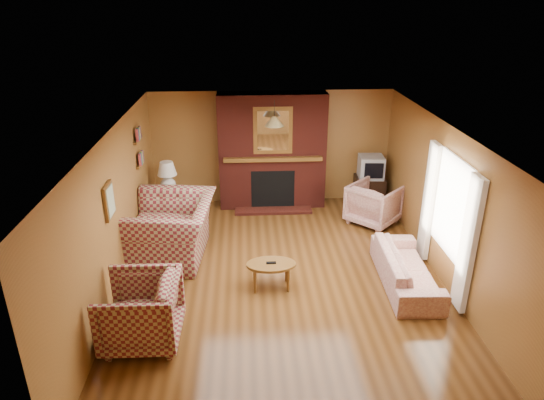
{
  "coord_description": "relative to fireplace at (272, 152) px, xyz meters",
  "views": [
    {
      "loc": [
        -0.57,
        -6.6,
        4.2
      ],
      "look_at": [
        -0.14,
        0.6,
        1.12
      ],
      "focal_mm": 32.0,
      "sensor_mm": 36.0,
      "label": 1
    }
  ],
  "objects": [
    {
      "name": "ceiling",
      "position": [
        0.0,
        -2.98,
        1.22
      ],
      "size": [
        6.5,
        6.5,
        0.0
      ],
      "primitive_type": "plane",
      "rotation": [
        3.14,
        0.0,
        0.0
      ],
      "color": "white",
      "rests_on": "wall_back"
    },
    {
      "name": "coffee_table",
      "position": [
        -0.21,
        -3.19,
        -0.83
      ],
      "size": [
        0.76,
        0.47,
        0.44
      ],
      "color": "brown",
      "rests_on": "floor"
    },
    {
      "name": "fireplace",
      "position": [
        0.0,
        0.0,
        0.0
      ],
      "size": [
        2.2,
        0.82,
        2.4
      ],
      "color": "#501811",
      "rests_on": "floor"
    },
    {
      "name": "floor",
      "position": [
        0.0,
        -2.98,
        -1.18
      ],
      "size": [
        6.5,
        6.5,
        0.0
      ],
      "primitive_type": "plane",
      "color": "#4A2A0F",
      "rests_on": "ground"
    },
    {
      "name": "botanical_print",
      "position": [
        -2.47,
        -3.28,
        0.37
      ],
      "size": [
        0.05,
        0.4,
        0.5
      ],
      "color": "brown",
      "rests_on": "wall_left"
    },
    {
      "name": "tv_stand",
      "position": [
        2.05,
        -0.18,
        -0.86
      ],
      "size": [
        0.62,
        0.57,
        0.65
      ],
      "primitive_type": "cube",
      "rotation": [
        0.0,
        0.0,
        -0.04
      ],
      "color": "black",
      "rests_on": "floor"
    },
    {
      "name": "side_table",
      "position": [
        -2.1,
        -0.53,
        -0.9
      ],
      "size": [
        0.46,
        0.46,
        0.56
      ],
      "primitive_type": "cube",
      "rotation": [
        0.0,
        0.0,
        -0.1
      ],
      "color": "brown",
      "rests_on": "floor"
    },
    {
      "name": "wall_right",
      "position": [
        2.5,
        -2.98,
        0.02
      ],
      "size": [
        0.0,
        6.5,
        6.5
      ],
      "primitive_type": "plane",
      "rotation": [
        1.57,
        0.0,
        -1.57
      ],
      "color": "olive",
      "rests_on": "floor"
    },
    {
      "name": "wall_back",
      "position": [
        0.0,
        0.27,
        0.02
      ],
      "size": [
        6.5,
        0.0,
        6.5
      ],
      "primitive_type": "plane",
      "rotation": [
        1.57,
        0.0,
        0.0
      ],
      "color": "olive",
      "rests_on": "floor"
    },
    {
      "name": "bookshelf",
      "position": [
        -2.44,
        -1.08,
        0.48
      ],
      "size": [
        0.09,
        0.55,
        0.71
      ],
      "color": "brown",
      "rests_on": "wall_left"
    },
    {
      "name": "wall_front",
      "position": [
        0.0,
        -6.23,
        0.02
      ],
      "size": [
        6.5,
        0.0,
        6.5
      ],
      "primitive_type": "plane",
      "rotation": [
        -1.57,
        0.0,
        0.0
      ],
      "color": "olive",
      "rests_on": "floor"
    },
    {
      "name": "window_right",
      "position": [
        2.45,
        -3.18,
        -0.06
      ],
      "size": [
        0.1,
        1.85,
        2.0
      ],
      "color": "beige",
      "rests_on": "wall_right"
    },
    {
      "name": "floral_armchair",
      "position": [
        1.94,
        -1.02,
        -0.78
      ],
      "size": [
        1.24,
        1.24,
        0.81
      ],
      "primitive_type": "imported",
      "rotation": [
        0.0,
        0.0,
        2.36
      ],
      "color": "beige",
      "rests_on": "floor"
    },
    {
      "name": "table_lamp",
      "position": [
        -2.1,
        -0.53,
        -0.27
      ],
      "size": [
        0.38,
        0.38,
        0.63
      ],
      "color": "silver",
      "rests_on": "side_table"
    },
    {
      "name": "plaid_armchair",
      "position": [
        -1.95,
        -4.35,
        -0.73
      ],
      "size": [
        1.01,
        0.98,
        0.9
      ],
      "primitive_type": "imported",
      "rotation": [
        0.0,
        0.0,
        -1.59
      ],
      "color": "maroon",
      "rests_on": "floor"
    },
    {
      "name": "wall_left",
      "position": [
        -2.5,
        -2.98,
        0.02
      ],
      "size": [
        0.0,
        6.5,
        6.5
      ],
      "primitive_type": "plane",
      "rotation": [
        1.57,
        0.0,
        1.57
      ],
      "color": "olive",
      "rests_on": "floor"
    },
    {
      "name": "crt_tv",
      "position": [
        2.05,
        -0.19,
        -0.3
      ],
      "size": [
        0.53,
        0.53,
        0.46
      ],
      "color": "#9D9FA4",
      "rests_on": "tv_stand"
    },
    {
      "name": "pendant_light",
      "position": [
        0.0,
        -0.68,
        0.82
      ],
      "size": [
        0.36,
        0.36,
        0.48
      ],
      "color": "black",
      "rests_on": "ceiling"
    },
    {
      "name": "plaid_loveseat",
      "position": [
        -1.85,
        -2.15,
        -0.67
      ],
      "size": [
        1.52,
        1.71,
        1.03
      ],
      "primitive_type": "imported",
      "rotation": [
        0.0,
        0.0,
        -1.66
      ],
      "color": "maroon",
      "rests_on": "floor"
    },
    {
      "name": "floral_sofa",
      "position": [
        1.9,
        -3.22,
        -0.91
      ],
      "size": [
        0.81,
        1.9,
        0.55
      ],
      "primitive_type": "imported",
      "rotation": [
        0.0,
        0.0,
        1.53
      ],
      "color": "beige",
      "rests_on": "floor"
    }
  ]
}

